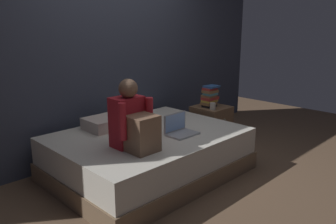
{
  "coord_description": "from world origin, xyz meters",
  "views": [
    {
      "loc": [
        -2.5,
        -2.32,
        1.61
      ],
      "look_at": [
        -0.1,
        0.1,
        0.73
      ],
      "focal_mm": 36.17,
      "sensor_mm": 36.0,
      "label": 1
    }
  ],
  "objects_px": {
    "pillow": "(110,122)",
    "mug": "(213,106)",
    "laptop": "(180,129)",
    "bed": "(149,154)",
    "book_stack": "(210,96)",
    "person_sitting": "(133,122)",
    "nightstand": "(211,125)"
  },
  "relations": [
    {
      "from": "pillow",
      "to": "mug",
      "type": "bearing_deg",
      "value": -17.14
    },
    {
      "from": "laptop",
      "to": "pillow",
      "type": "height_order",
      "value": "laptop"
    },
    {
      "from": "mug",
      "to": "bed",
      "type": "bearing_deg",
      "value": -178.25
    },
    {
      "from": "laptop",
      "to": "book_stack",
      "type": "xyz_separation_m",
      "value": [
        1.05,
        0.43,
        0.14
      ]
    },
    {
      "from": "person_sitting",
      "to": "laptop",
      "type": "height_order",
      "value": "person_sitting"
    },
    {
      "from": "bed",
      "to": "book_stack",
      "type": "xyz_separation_m",
      "value": [
        1.26,
        0.16,
        0.43
      ]
    },
    {
      "from": "nightstand",
      "to": "book_stack",
      "type": "bearing_deg",
      "value": 172.55
    },
    {
      "from": "pillow",
      "to": "book_stack",
      "type": "xyz_separation_m",
      "value": [
        1.43,
        -0.29,
        0.13
      ]
    },
    {
      "from": "bed",
      "to": "mug",
      "type": "distance_m",
      "value": 1.22
    },
    {
      "from": "nightstand",
      "to": "laptop",
      "type": "bearing_deg",
      "value": -158.73
    },
    {
      "from": "person_sitting",
      "to": "pillow",
      "type": "height_order",
      "value": "person_sitting"
    },
    {
      "from": "pillow",
      "to": "person_sitting",
      "type": "bearing_deg",
      "value": -108.0
    },
    {
      "from": "laptop",
      "to": "book_stack",
      "type": "relative_size",
      "value": 1.09
    },
    {
      "from": "nightstand",
      "to": "pillow",
      "type": "relative_size",
      "value": 0.93
    },
    {
      "from": "person_sitting",
      "to": "mug",
      "type": "xyz_separation_m",
      "value": [
        1.57,
        0.28,
        -0.16
      ]
    },
    {
      "from": "book_stack",
      "to": "laptop",
      "type": "bearing_deg",
      "value": -157.74
    },
    {
      "from": "person_sitting",
      "to": "pillow",
      "type": "xyz_separation_m",
      "value": [
        0.23,
        0.69,
        -0.19
      ]
    },
    {
      "from": "laptop",
      "to": "pillow",
      "type": "relative_size",
      "value": 0.57
    },
    {
      "from": "person_sitting",
      "to": "laptop",
      "type": "bearing_deg",
      "value": -2.43
    },
    {
      "from": "pillow",
      "to": "mug",
      "type": "distance_m",
      "value": 1.41
    },
    {
      "from": "nightstand",
      "to": "pillow",
      "type": "xyz_separation_m",
      "value": [
        -1.47,
        0.29,
        0.28
      ]
    },
    {
      "from": "pillow",
      "to": "book_stack",
      "type": "distance_m",
      "value": 1.47
    },
    {
      "from": "person_sitting",
      "to": "mug",
      "type": "distance_m",
      "value": 1.6
    },
    {
      "from": "person_sitting",
      "to": "book_stack",
      "type": "bearing_deg",
      "value": 13.73
    },
    {
      "from": "pillow",
      "to": "mug",
      "type": "relative_size",
      "value": 6.22
    },
    {
      "from": "laptop",
      "to": "nightstand",
      "type": "bearing_deg",
      "value": 21.27
    },
    {
      "from": "bed",
      "to": "laptop",
      "type": "bearing_deg",
      "value": -52.53
    },
    {
      "from": "book_stack",
      "to": "nightstand",
      "type": "bearing_deg",
      "value": -7.45
    },
    {
      "from": "laptop",
      "to": "person_sitting",
      "type": "bearing_deg",
      "value": 177.57
    },
    {
      "from": "bed",
      "to": "nightstand",
      "type": "relative_size",
      "value": 3.85
    },
    {
      "from": "book_stack",
      "to": "mug",
      "type": "distance_m",
      "value": 0.19
    },
    {
      "from": "nightstand",
      "to": "mug",
      "type": "xyz_separation_m",
      "value": [
        -0.13,
        -0.12,
        0.3
      ]
    }
  ]
}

